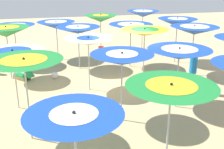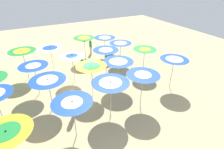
{
  "view_description": "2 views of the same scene",
  "coord_description": "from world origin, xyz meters",
  "px_view_note": "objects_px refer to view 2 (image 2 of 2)",
  "views": [
    {
      "loc": [
        11.25,
        -3.14,
        4.69
      ],
      "look_at": [
        2.17,
        -1.02,
        1.38
      ],
      "focal_mm": 45.85,
      "sensor_mm": 36.0,
      "label": 1
    },
    {
      "loc": [
        3.22,
        11.44,
        7.82
      ],
      "look_at": [
        -2.39,
        0.67,
        1.0
      ],
      "focal_mm": 28.67,
      "sensor_mm": 36.0,
      "label": 2
    }
  ],
  "objects_px": {
    "beach_umbrella_7": "(91,68)",
    "beach_umbrella_18": "(84,40)",
    "beach_umbrella_19": "(105,39)",
    "beach_umbrella_6": "(48,82)",
    "beach_umbrella_9": "(145,51)",
    "beach_umbrella_2": "(111,85)",
    "beach_umbrella_17": "(50,49)",
    "beach_umbrella_0": "(7,135)",
    "lounger_3": "(136,72)",
    "beach_ball": "(88,68)",
    "beach_umbrella_11": "(34,68)",
    "beach_umbrella_12": "(72,58)",
    "beach_umbrella_13": "(106,52)",
    "beach_umbrella_4": "(174,61)",
    "beachgoer_0": "(73,102)",
    "beach_umbrella_16": "(22,53)",
    "lounger_2": "(84,61)",
    "lounger_0": "(110,54)",
    "beach_umbrella_3": "(143,77)",
    "beach_umbrella_14": "(120,45)",
    "beach_umbrella_8": "(118,63)",
    "beach_umbrella_1": "(72,105)",
    "beachgoer_2": "(91,46)"
  },
  "relations": [
    {
      "from": "beach_umbrella_7",
      "to": "beach_umbrella_18",
      "type": "bearing_deg",
      "value": -105.22
    },
    {
      "from": "beach_umbrella_19",
      "to": "beach_umbrella_6",
      "type": "bearing_deg",
      "value": 41.96
    },
    {
      "from": "beach_umbrella_7",
      "to": "beach_umbrella_9",
      "type": "relative_size",
      "value": 1.02
    },
    {
      "from": "beach_umbrella_2",
      "to": "beach_umbrella_17",
      "type": "distance_m",
      "value": 8.17
    },
    {
      "from": "beach_umbrella_0",
      "to": "lounger_3",
      "type": "bearing_deg",
      "value": -153.42
    },
    {
      "from": "beach_umbrella_0",
      "to": "beach_ball",
      "type": "bearing_deg",
      "value": -129.05
    },
    {
      "from": "beach_umbrella_11",
      "to": "beach_umbrella_12",
      "type": "bearing_deg",
      "value": -167.77
    },
    {
      "from": "beach_umbrella_7",
      "to": "beach_umbrella_13",
      "type": "xyz_separation_m",
      "value": [
        -2.38,
        -2.66,
        -0.22
      ]
    },
    {
      "from": "beach_umbrella_4",
      "to": "beach_umbrella_18",
      "type": "bearing_deg",
      "value": -62.4
    },
    {
      "from": "beach_umbrella_7",
      "to": "beach_umbrella_2",
      "type": "bearing_deg",
      "value": 94.36
    },
    {
      "from": "beach_umbrella_2",
      "to": "beachgoer_0",
      "type": "bearing_deg",
      "value": -26.97
    },
    {
      "from": "beach_umbrella_2",
      "to": "beach_ball",
      "type": "height_order",
      "value": "beach_umbrella_2"
    },
    {
      "from": "beach_umbrella_4",
      "to": "beach_ball",
      "type": "xyz_separation_m",
      "value": [
        4.65,
        -5.89,
        -2.08
      ]
    },
    {
      "from": "beach_umbrella_6",
      "to": "beach_umbrella_16",
      "type": "bearing_deg",
      "value": -78.55
    },
    {
      "from": "beach_umbrella_12",
      "to": "lounger_2",
      "type": "height_order",
      "value": "beach_umbrella_12"
    },
    {
      "from": "lounger_0",
      "to": "beach_ball",
      "type": "distance_m",
      "value": 3.77
    },
    {
      "from": "beach_umbrella_3",
      "to": "beach_umbrella_17",
      "type": "distance_m",
      "value": 9.1
    },
    {
      "from": "beach_umbrella_7",
      "to": "lounger_3",
      "type": "bearing_deg",
      "value": -166.51
    },
    {
      "from": "beach_umbrella_2",
      "to": "beach_umbrella_14",
      "type": "height_order",
      "value": "beach_umbrella_2"
    },
    {
      "from": "beachgoer_0",
      "to": "beach_ball",
      "type": "xyz_separation_m",
      "value": [
        -2.96,
        -5.46,
        -0.81
      ]
    },
    {
      "from": "beach_umbrella_19",
      "to": "lounger_3",
      "type": "relative_size",
      "value": 1.89
    },
    {
      "from": "beach_umbrella_9",
      "to": "beach_umbrella_0",
      "type": "bearing_deg",
      "value": 24.47
    },
    {
      "from": "beach_umbrella_11",
      "to": "lounger_3",
      "type": "distance_m",
      "value": 8.32
    },
    {
      "from": "lounger_0",
      "to": "beachgoer_0",
      "type": "xyz_separation_m",
      "value": [
        6.25,
        7.3,
        0.75
      ]
    },
    {
      "from": "beach_umbrella_8",
      "to": "beach_umbrella_19",
      "type": "bearing_deg",
      "value": -106.1
    },
    {
      "from": "beach_umbrella_8",
      "to": "lounger_3",
      "type": "distance_m",
      "value": 3.26
    },
    {
      "from": "beach_umbrella_4",
      "to": "beach_umbrella_13",
      "type": "distance_m",
      "value": 5.67
    },
    {
      "from": "beach_umbrella_11",
      "to": "beach_umbrella_14",
      "type": "bearing_deg",
      "value": -168.05
    },
    {
      "from": "beach_umbrella_0",
      "to": "beach_ball",
      "type": "distance_m",
      "value": 10.21
    },
    {
      "from": "beach_umbrella_4",
      "to": "lounger_3",
      "type": "bearing_deg",
      "value": -67.95
    },
    {
      "from": "beach_umbrella_11",
      "to": "lounger_2",
      "type": "bearing_deg",
      "value": -144.2
    },
    {
      "from": "beach_umbrella_1",
      "to": "lounger_3",
      "type": "bearing_deg",
      "value": -147.88
    },
    {
      "from": "beach_umbrella_4",
      "to": "beach_umbrella_3",
      "type": "bearing_deg",
      "value": 13.16
    },
    {
      "from": "beachgoer_2",
      "to": "beach_umbrella_3",
      "type": "bearing_deg",
      "value": -15.11
    },
    {
      "from": "beach_umbrella_4",
      "to": "beachgoer_0",
      "type": "distance_m",
      "value": 7.72
    },
    {
      "from": "beach_umbrella_0",
      "to": "lounger_3",
      "type": "height_order",
      "value": "beach_umbrella_0"
    },
    {
      "from": "beach_umbrella_8",
      "to": "lounger_0",
      "type": "height_order",
      "value": "beach_umbrella_8"
    },
    {
      "from": "beach_umbrella_11",
      "to": "beach_umbrella_12",
      "type": "relative_size",
      "value": 1.03
    },
    {
      "from": "beach_umbrella_1",
      "to": "beach_umbrella_9",
      "type": "distance_m",
      "value": 8.6
    },
    {
      "from": "beach_umbrella_3",
      "to": "beach_umbrella_16",
      "type": "relative_size",
      "value": 0.97
    },
    {
      "from": "beach_umbrella_4",
      "to": "beach_umbrella_18",
      "type": "height_order",
      "value": "beach_umbrella_4"
    },
    {
      "from": "beach_umbrella_16",
      "to": "lounger_2",
      "type": "height_order",
      "value": "beach_umbrella_16"
    },
    {
      "from": "beach_umbrella_9",
      "to": "beach_umbrella_12",
      "type": "distance_m",
      "value": 6.07
    },
    {
      "from": "beach_umbrella_12",
      "to": "beachgoer_0",
      "type": "bearing_deg",
      "value": 72.95
    },
    {
      "from": "beach_umbrella_14",
      "to": "lounger_0",
      "type": "bearing_deg",
      "value": -89.56
    },
    {
      "from": "beach_umbrella_17",
      "to": "beach_umbrella_18",
      "type": "xyz_separation_m",
      "value": [
        -3.39,
        -0.56,
        0.19
      ]
    },
    {
      "from": "beach_umbrella_6",
      "to": "beach_umbrella_8",
      "type": "distance_m",
      "value": 5.09
    },
    {
      "from": "beach_umbrella_4",
      "to": "beach_umbrella_17",
      "type": "height_order",
      "value": "beach_umbrella_4"
    },
    {
      "from": "beach_umbrella_6",
      "to": "lounger_2",
      "type": "bearing_deg",
      "value": -126.84
    },
    {
      "from": "beach_umbrella_8",
      "to": "beach_umbrella_16",
      "type": "xyz_separation_m",
      "value": [
        6.12,
        -4.89,
        0.21
      ]
    }
  ]
}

